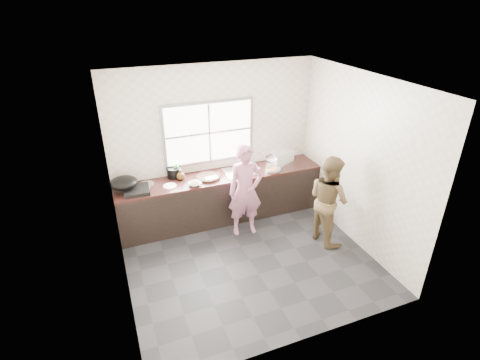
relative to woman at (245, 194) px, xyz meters
name	(u,v)px	position (x,y,z in m)	size (l,w,h in m)	color
floor	(249,260)	(-0.23, -0.74, -0.74)	(3.60, 3.20, 0.01)	#27272A
ceiling	(252,82)	(-0.23, -0.74, 1.97)	(3.60, 3.20, 0.01)	silver
wall_back	(215,142)	(-0.23, 0.87, 0.61)	(3.60, 0.01, 2.70)	silver
wall_left	(114,206)	(-2.03, -0.74, 0.61)	(0.01, 3.20, 2.70)	silver
wall_right	(359,162)	(1.58, -0.74, 0.61)	(0.01, 3.20, 2.70)	beige
wall_front	(311,248)	(-0.23, -2.34, 0.61)	(3.60, 0.01, 2.70)	beige
cabinet	(222,198)	(-0.23, 0.55, -0.33)	(3.60, 0.62, 0.82)	black
countertop	(221,176)	(-0.23, 0.55, 0.10)	(3.60, 0.64, 0.04)	#321914
sink	(240,172)	(0.12, 0.55, 0.13)	(0.55, 0.45, 0.02)	silver
faucet	(236,160)	(0.12, 0.75, 0.27)	(0.02, 0.02, 0.30)	silver
window_frame	(209,133)	(-0.33, 0.85, 0.81)	(1.60, 0.05, 1.10)	#9EA0A5
window_glazing	(209,133)	(-0.33, 0.83, 0.81)	(1.50, 0.01, 1.00)	white
woman	(245,194)	(0.00, 0.00, 0.00)	(0.54, 0.35, 1.47)	#C27493
person_side	(329,199)	(1.16, -0.67, 0.01)	(0.72, 0.56, 1.48)	brown
cutting_board	(208,177)	(-0.47, 0.52, 0.14)	(0.40, 0.40, 0.04)	black
cleaver	(211,178)	(-0.44, 0.44, 0.17)	(0.20, 0.10, 0.01)	#AEB1B5
bowl_mince	(195,184)	(-0.75, 0.36, 0.15)	(0.20, 0.20, 0.05)	white
bowl_crabs	(273,170)	(0.67, 0.34, 0.16)	(0.21, 0.21, 0.07)	silver
bowl_held	(255,169)	(0.40, 0.51, 0.15)	(0.18, 0.18, 0.06)	white
black_pot	(174,172)	(-0.99, 0.78, 0.21)	(0.24, 0.24, 0.17)	black
plate_food	(170,186)	(-1.14, 0.46, 0.13)	(0.22, 0.22, 0.02)	white
bottle_green	(176,169)	(-0.95, 0.78, 0.26)	(0.11, 0.11, 0.28)	#2E8C34
bottle_brown_tall	(174,172)	(-0.99, 0.78, 0.22)	(0.09, 0.09, 0.20)	#402510
bottle_brown_short	(181,175)	(-0.91, 0.64, 0.21)	(0.13, 0.13, 0.17)	#4F3513
glass_jar	(174,174)	(-0.99, 0.78, 0.18)	(0.08, 0.08, 0.11)	white
burner	(136,190)	(-1.67, 0.47, 0.15)	(0.39, 0.39, 0.06)	black
wok	(124,183)	(-1.84, 0.59, 0.27)	(0.43, 0.43, 0.16)	black
dish_rack	(280,159)	(0.86, 0.48, 0.28)	(0.41, 0.29, 0.31)	white
pot_lid_left	(142,188)	(-1.57, 0.56, 0.13)	(0.27, 0.27, 0.01)	silver
pot_lid_right	(147,184)	(-1.48, 0.67, 0.13)	(0.25, 0.25, 0.01)	silver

